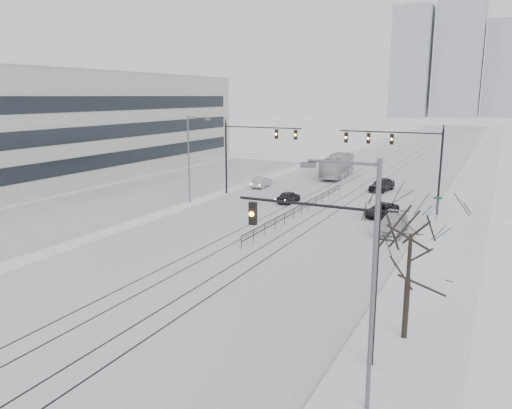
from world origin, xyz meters
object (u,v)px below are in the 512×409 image
object	(u,v)px
sedan_nb_front	(382,210)
bare_tree	(410,246)
sedan_sb_outer	(262,182)
sedan_nb_right	(393,224)
sedan_sb_inner	(289,197)
sedan_nb_far	(382,185)
box_truck	(337,166)
traffic_mast_near	(336,256)

from	to	relation	value
sedan_nb_front	bare_tree	bearing A→B (deg)	-65.98
sedan_sb_outer	sedan_nb_right	world-z (taller)	sedan_nb_right
sedan_nb_front	sedan_nb_right	xyz separation A→B (m)	(2.08, -5.39, 0.13)
sedan_sb_inner	sedan_nb_right	bearing A→B (deg)	151.07
sedan_nb_far	sedan_sb_outer	bearing A→B (deg)	-154.11
sedan_nb_right	sedan_nb_far	distance (m)	18.74
sedan_nb_front	sedan_nb_right	bearing A→B (deg)	-59.83
sedan_nb_far	box_truck	distance (m)	11.10
bare_tree	sedan_sb_inner	size ratio (longest dim) A/B	1.68
sedan_nb_far	box_truck	size ratio (longest dim) A/B	0.42
sedan_nb_far	box_truck	world-z (taller)	box_truck
sedan_nb_right	sedan_nb_far	bearing A→B (deg)	105.25
traffic_mast_near	sedan_sb_outer	bearing A→B (deg)	120.01
sedan_nb_right	sedan_nb_far	world-z (taller)	sedan_nb_far
sedan_sb_inner	sedan_sb_outer	world-z (taller)	sedan_sb_outer
bare_tree	traffic_mast_near	bearing A→B (deg)	-128.76
bare_tree	sedan_nb_front	distance (m)	24.73
bare_tree	sedan_nb_front	size ratio (longest dim) A/B	1.38
box_truck	sedan_nb_far	bearing A→B (deg)	130.32
sedan_sb_inner	sedan_nb_far	world-z (taller)	sedan_nb_far
traffic_mast_near	sedan_nb_front	size ratio (longest dim) A/B	1.59
traffic_mast_near	sedan_nb_right	world-z (taller)	traffic_mast_near
sedan_sb_outer	sedan_nb_right	size ratio (longest dim) A/B	0.78
sedan_sb_inner	sedan_nb_right	size ratio (longest dim) A/B	0.71
sedan_nb_far	sedan_nb_front	bearing A→B (deg)	-68.28
sedan_sb_outer	box_truck	bearing A→B (deg)	-120.64
bare_tree	box_truck	size ratio (longest dim) A/B	0.57
traffic_mast_near	sedan_sb_inner	bearing A→B (deg)	116.11
traffic_mast_near	sedan_nb_front	bearing A→B (deg)	98.28
sedan_nb_front	sedan_sb_outer	bearing A→B (deg)	161.46
traffic_mast_near	sedan_nb_far	size ratio (longest dim) A/B	1.54
sedan_sb_outer	sedan_nb_front	size ratio (longest dim) A/B	0.90
sedan_sb_inner	sedan_nb_front	bearing A→B (deg)	171.51
traffic_mast_near	box_truck	size ratio (longest dim) A/B	0.65
sedan_sb_inner	sedan_sb_outer	xyz separation A→B (m)	(-6.42, 6.80, 0.04)
sedan_nb_right	sedan_sb_outer	bearing A→B (deg)	143.10
bare_tree	sedan_sb_outer	distance (m)	39.64
sedan_nb_front	sedan_nb_right	distance (m)	5.78
traffic_mast_near	bare_tree	distance (m)	3.85
sedan_sb_inner	sedan_nb_far	size ratio (longest dim) A/B	0.80
sedan_sb_outer	sedan_nb_far	distance (m)	14.28
traffic_mast_near	sedan_sb_outer	distance (m)	40.88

